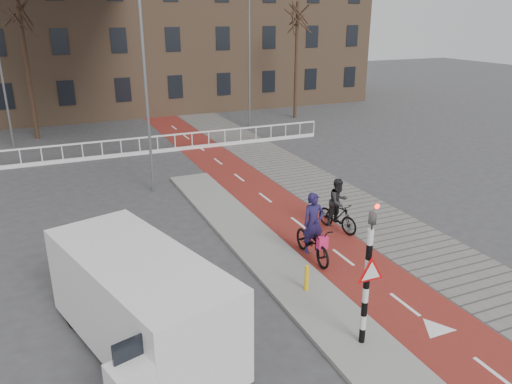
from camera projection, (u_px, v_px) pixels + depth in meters
name	position (u px, v px, depth m)	size (l,w,h in m)	color
ground	(337.00, 298.00, 13.70)	(120.00, 120.00, 0.00)	#38383A
bike_lane	(247.00, 184.00, 22.88)	(2.50, 60.00, 0.01)	maroon
sidewalk	(301.00, 176.00, 23.94)	(3.00, 60.00, 0.01)	slate
curb_island	(256.00, 243.00, 16.86)	(1.80, 16.00, 0.12)	gray
traffic_signal	(368.00, 271.00, 11.06)	(0.80, 0.80, 3.68)	black
bollard	(307.00, 278.00, 13.78)	(0.12, 0.12, 0.74)	yellow
cyclist_near	(313.00, 237.00, 15.68)	(0.83, 2.17, 2.20)	black
cyclist_far	(338.00, 209.00, 17.71)	(0.97, 1.88, 1.95)	black
van	(140.00, 301.00, 11.32)	(3.64, 5.87, 2.35)	white
railing	(83.00, 155.00, 26.37)	(28.00, 0.10, 0.99)	silver
townhouse_row	(79.00, 7.00, 37.52)	(46.00, 10.00, 15.90)	#7F6047
tree_mid	(28.00, 71.00, 29.81)	(0.28, 0.28, 8.31)	black
tree_right	(296.00, 62.00, 36.04)	(0.23, 0.23, 8.16)	black
streetlight_near	(146.00, 90.00, 20.47)	(0.12, 0.12, 8.85)	slate
streetlight_left	(2.00, 77.00, 27.92)	(0.12, 0.12, 8.04)	slate
streetlight_right	(249.00, 63.00, 33.14)	(0.12, 0.12, 8.56)	slate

